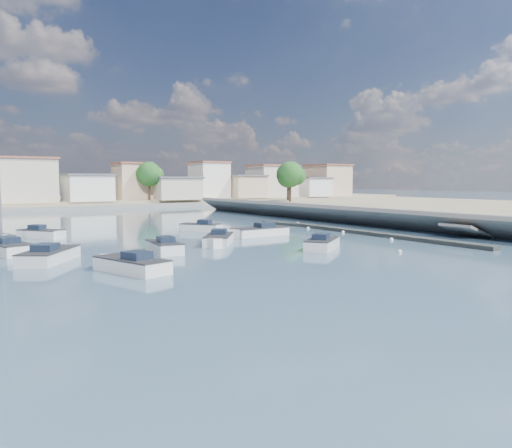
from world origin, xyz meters
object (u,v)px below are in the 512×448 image
at_px(motorboat_d, 218,240).
at_px(motorboat_g, 43,234).
at_px(motorboat_e, 51,255).
at_px(motorboat_a, 129,265).
at_px(motorboat_b, 163,247).
at_px(sailboat, 1,247).
at_px(motorboat_f, 199,228).
at_px(motorboat_h, 323,244).
at_px(motorboat_c, 257,232).

bearing_deg(motorboat_d, motorboat_g, 131.67).
height_order(motorboat_e, motorboat_g, same).
height_order(motorboat_a, motorboat_b, same).
distance_m(motorboat_g, sailboat, 9.29).
bearing_deg(motorboat_f, motorboat_h, -82.63).
distance_m(motorboat_c, motorboat_e, 20.75).
height_order(motorboat_a, motorboat_f, same).
distance_m(motorboat_a, motorboat_h, 16.42).
relative_size(motorboat_d, sailboat, 0.58).
relative_size(motorboat_h, sailboat, 0.55).
relative_size(motorboat_b, motorboat_g, 1.12).
relative_size(motorboat_d, motorboat_h, 1.05).
height_order(motorboat_a, motorboat_h, same).
xyz_separation_m(motorboat_a, motorboat_h, (16.36, 1.40, -0.00)).
bearing_deg(motorboat_f, motorboat_g, 172.58).
xyz_separation_m(motorboat_a, motorboat_e, (-3.17, 6.62, -0.00)).
distance_m(motorboat_e, motorboat_g, 14.58).
distance_m(motorboat_d, motorboat_h, 8.89).
bearing_deg(motorboat_d, motorboat_e, -174.21).
height_order(motorboat_c, sailboat, sailboat).
height_order(motorboat_a, motorboat_e, same).
bearing_deg(motorboat_h, motorboat_a, -175.11).
bearing_deg(sailboat, motorboat_f, 17.48).
bearing_deg(motorboat_c, motorboat_b, -155.84).
bearing_deg(motorboat_e, motorboat_d, 5.79).
bearing_deg(motorboat_b, motorboat_e, 179.16).
relative_size(motorboat_b, motorboat_c, 0.79).
height_order(motorboat_f, motorboat_h, same).
xyz_separation_m(motorboat_d, motorboat_h, (5.95, -6.60, 0.00)).
relative_size(motorboat_f, sailboat, 0.50).
height_order(motorboat_f, motorboat_g, same).
bearing_deg(sailboat, motorboat_d, -16.97).
xyz_separation_m(motorboat_a, motorboat_f, (14.07, 19.09, -0.00)).
distance_m(motorboat_b, motorboat_f, 15.60).
height_order(motorboat_a, motorboat_g, same).
bearing_deg(motorboat_a, motorboat_d, 37.54).
xyz_separation_m(motorboat_e, motorboat_h, (19.53, -5.22, 0.00)).
height_order(motorboat_d, sailboat, sailboat).
distance_m(motorboat_c, motorboat_f, 7.71).
distance_m(motorboat_b, motorboat_h, 12.60).
distance_m(motorboat_e, motorboat_f, 21.27).
xyz_separation_m(motorboat_c, motorboat_g, (-18.12, 9.17, 0.00)).
distance_m(motorboat_b, motorboat_g, 15.79).
distance_m(motorboat_a, motorboat_g, 21.11).
distance_m(motorboat_e, motorboat_h, 20.21).
relative_size(motorboat_c, motorboat_g, 1.42).
height_order(motorboat_a, motorboat_c, same).
bearing_deg(motorboat_d, motorboat_c, 31.10).
distance_m(motorboat_e, sailboat, 6.72).
xyz_separation_m(motorboat_a, motorboat_c, (16.89, 11.91, 0.00)).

